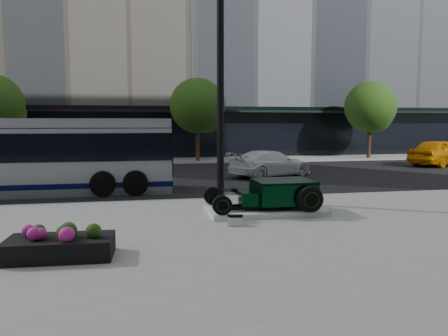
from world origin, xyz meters
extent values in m
plane|color=black|center=(0.00, 0.00, 0.00)|extent=(120.00, 120.00, 0.00)
cube|color=gray|center=(0.00, -10.50, 0.06)|extent=(70.00, 17.00, 0.12)
cube|color=gray|center=(0.00, 14.00, 0.06)|extent=(70.00, 4.00, 0.12)
cube|color=black|center=(-10.00, 16.20, 2.00)|extent=(22.00, 0.50, 4.00)
cube|color=black|center=(13.00, 16.20, 2.00)|extent=(24.00, 0.50, 4.00)
cube|color=black|center=(-10.00, 15.60, 3.60)|extent=(22.00, 1.60, 0.15)
cube|color=black|center=(13.00, 15.60, 3.60)|extent=(24.00, 1.60, 0.15)
sphere|color=#1D3E11|center=(-11.40, 13.30, 3.32)|extent=(2.60, 2.60, 2.60)
cylinder|color=black|center=(1.00, 13.00, 1.42)|extent=(0.28, 0.28, 2.60)
sphere|color=#1D3E11|center=(1.00, 13.00, 3.92)|extent=(3.80, 3.80, 3.80)
sphere|color=#1D3E11|center=(1.60, 13.30, 3.32)|extent=(2.60, 2.60, 2.60)
cylinder|color=black|center=(14.00, 13.00, 1.42)|extent=(0.28, 0.28, 2.60)
sphere|color=#1D3E11|center=(14.00, 13.00, 3.92)|extent=(3.80, 3.80, 3.80)
sphere|color=#1D3E11|center=(14.60, 13.30, 3.32)|extent=(2.60, 2.60, 2.60)
cube|color=silver|center=(0.56, -4.81, 0.20)|extent=(3.40, 1.80, 0.15)
cube|color=black|center=(0.56, -5.26, 0.37)|extent=(3.00, 0.08, 0.10)
cube|color=black|center=(0.56, -4.36, 0.37)|extent=(3.00, 0.08, 0.10)
cube|color=black|center=(1.11, -4.81, 0.72)|extent=(1.70, 1.45, 0.62)
cube|color=black|center=(1.11, -4.81, 1.05)|extent=(1.70, 1.45, 0.06)
cube|color=black|center=(0.01, -4.81, 0.60)|extent=(0.55, 1.05, 0.38)
cube|color=silver|center=(-0.54, -4.81, 0.55)|extent=(0.55, 0.55, 0.34)
cylinder|color=black|center=(-0.39, -4.81, 0.82)|extent=(0.18, 0.18, 0.10)
cylinder|color=black|center=(-0.89, -4.81, 0.43)|extent=(0.06, 1.55, 0.06)
cylinder|color=black|center=(1.61, -5.66, 0.63)|extent=(0.72, 0.24, 0.72)
cylinder|color=black|center=(1.61, -5.79, 0.63)|extent=(0.37, 0.02, 0.37)
torus|color=#0B3E0D|center=(1.61, -5.80, 0.63)|extent=(0.44, 0.02, 0.44)
cylinder|color=black|center=(1.61, -3.96, 0.63)|extent=(0.72, 0.24, 0.72)
cylinder|color=black|center=(1.61, -3.84, 0.63)|extent=(0.37, 0.02, 0.37)
torus|color=#0B3E0D|center=(1.61, -3.83, 0.63)|extent=(0.44, 0.02, 0.44)
cylinder|color=black|center=(-0.89, -5.59, 0.54)|extent=(0.54, 0.16, 0.54)
cylinder|color=black|center=(-0.89, -5.68, 0.54)|extent=(0.28, 0.02, 0.28)
torus|color=#0B3E0D|center=(-0.89, -5.69, 0.54)|extent=(0.34, 0.02, 0.34)
cylinder|color=black|center=(-0.89, -4.03, 0.54)|extent=(0.54, 0.16, 0.54)
cylinder|color=black|center=(-0.89, -3.95, 0.54)|extent=(0.28, 0.02, 0.28)
torus|color=#0B3E0D|center=(-0.89, -3.94, 0.54)|extent=(0.34, 0.02, 0.34)
cube|color=silver|center=(-0.67, -6.20, 0.23)|extent=(0.45, 0.38, 0.22)
cube|color=black|center=(-0.67, -6.20, 0.35)|extent=(0.45, 0.36, 0.15)
cylinder|color=black|center=(-0.32, -2.38, 4.18)|extent=(0.24, 0.24, 8.12)
cylinder|color=black|center=(-0.32, -2.38, 0.22)|extent=(0.45, 0.45, 0.20)
cube|color=black|center=(-4.65, -8.20, 0.32)|extent=(2.08, 1.11, 0.41)
sphere|color=#CD248A|center=(-5.37, -8.20, 0.65)|extent=(0.26, 0.26, 0.26)
sphere|color=#1D3E11|center=(-5.08, -8.20, 0.65)|extent=(0.26, 0.26, 0.26)
sphere|color=#CD248A|center=(-4.80, -8.20, 0.65)|extent=(0.26, 0.26, 0.26)
sphere|color=#1D3E11|center=(-4.51, -8.20, 0.65)|extent=(0.26, 0.26, 0.26)
sphere|color=#CD248A|center=(-4.23, -8.20, 0.65)|extent=(0.26, 0.26, 0.26)
sphere|color=#1D3E11|center=(-3.94, -8.20, 0.65)|extent=(0.26, 0.26, 0.26)
cube|color=#A1A6AA|center=(-7.82, 1.01, 1.27)|extent=(12.00, 2.55, 2.55)
cube|color=#080D48|center=(-7.82, 1.01, 0.42)|extent=(12.05, 2.60, 0.20)
cube|color=black|center=(-7.82, 1.01, 1.85)|extent=(12.05, 2.60, 1.05)
cube|color=#A1A6AA|center=(-7.82, 1.01, 2.75)|extent=(12.00, 2.40, 0.35)
cube|color=black|center=(-1.79, 1.01, 1.55)|extent=(0.06, 2.30, 1.70)
cylinder|color=black|center=(-4.42, -0.29, 0.48)|extent=(0.96, 0.28, 0.96)
cylinder|color=black|center=(-4.42, 2.31, 0.48)|extent=(0.96, 0.28, 0.96)
cylinder|color=black|center=(-3.22, -0.29, 0.48)|extent=(0.96, 0.28, 0.96)
cylinder|color=black|center=(-3.22, 2.31, 0.48)|extent=(0.96, 0.28, 0.96)
imported|color=white|center=(3.61, 4.44, 0.67)|extent=(4.98, 3.52, 1.34)
imported|color=orange|center=(16.07, 7.67, 0.85)|extent=(5.41, 3.73, 1.71)
camera|label=1|loc=(-3.12, -17.05, 2.78)|focal=35.00mm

